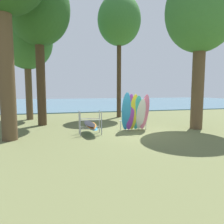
{
  "coord_description": "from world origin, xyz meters",
  "views": [
    {
      "loc": [
        -4.04,
        -10.23,
        2.31
      ],
      "look_at": [
        -1.22,
        0.81,
        1.1
      ],
      "focal_mm": 32.43,
      "sensor_mm": 36.0,
      "label": 1
    }
  ],
  "objects": [
    {
      "name": "tree_far_left_back",
      "position": [
        -5.25,
        3.93,
        7.38
      ],
      "size": [
        4.0,
        4.0,
        9.79
      ],
      "color": "#42301E",
      "rests_on": "ground"
    },
    {
      "name": "board_storage_rack",
      "position": [
        -2.53,
        0.27,
        0.5
      ],
      "size": [
        1.15,
        2.13,
        1.25
      ],
      "color": "#9EA0A5",
      "rests_on": "ground"
    },
    {
      "name": "tree_mid_behind",
      "position": [
        0.87,
        6.6,
        8.06
      ],
      "size": [
        3.6,
        3.6,
        10.21
      ],
      "color": "#42301E",
      "rests_on": "ground"
    },
    {
      "name": "tree_foreground_right",
      "position": [
        3.93,
        0.28,
        6.74
      ],
      "size": [
        4.08,
        4.08,
        9.23
      ],
      "color": "brown",
      "rests_on": "ground"
    },
    {
      "name": "lake_water",
      "position": [
        0.0,
        28.64,
        0.05
      ],
      "size": [
        80.0,
        36.0,
        0.1
      ],
      "primitive_type": "cube",
      "color": "#477084",
      "rests_on": "ground"
    },
    {
      "name": "ground_plane",
      "position": [
        0.0,
        0.0,
        0.0
      ],
      "size": [
        80.0,
        80.0,
        0.0
      ],
      "primitive_type": "plane",
      "color": "#60663D"
    },
    {
      "name": "tree_far_right_back",
      "position": [
        -6.44,
        6.97,
        6.15
      ],
      "size": [
        3.93,
        3.93,
        8.48
      ],
      "color": "brown",
      "rests_on": "ground"
    },
    {
      "name": "leaning_board_pile",
      "position": [
        0.09,
        0.59,
        1.04
      ],
      "size": [
        1.73,
        0.97,
        2.23
      ],
      "color": "#2D8ED1",
      "rests_on": "ground"
    }
  ]
}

